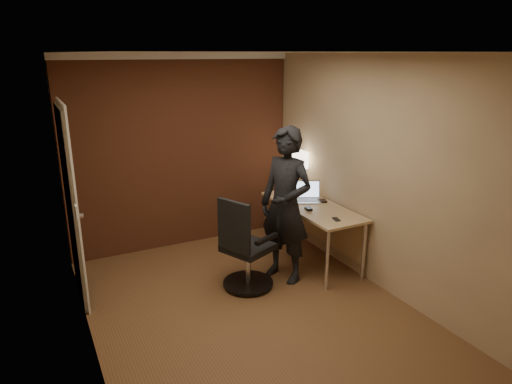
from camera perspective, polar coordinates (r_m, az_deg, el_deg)
room at (r=5.53m, az=-10.51°, el=4.97°), size 4.00×4.00×4.00m
desk at (r=5.64m, az=7.59°, el=-2.78°), size 0.60×1.50×0.73m
desk_lamp at (r=6.01m, az=5.12°, el=3.96°), size 0.22×0.22×0.54m
laptop at (r=5.72m, az=6.40°, el=-0.40°), size 0.41×0.38×0.23m
mouse at (r=5.37m, az=6.58°, el=-2.11°), size 0.07×0.11×0.03m
phone at (r=5.12m, az=10.00°, el=-3.37°), size 0.09×0.13×0.01m
wallet at (r=5.70m, az=8.31°, el=-1.11°), size 0.12×0.13×0.02m
office_chair at (r=4.96m, az=-1.51°, el=-7.32°), size 0.61×0.66×1.03m
person at (r=5.06m, az=3.75°, el=-1.69°), size 0.64×0.75×1.76m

